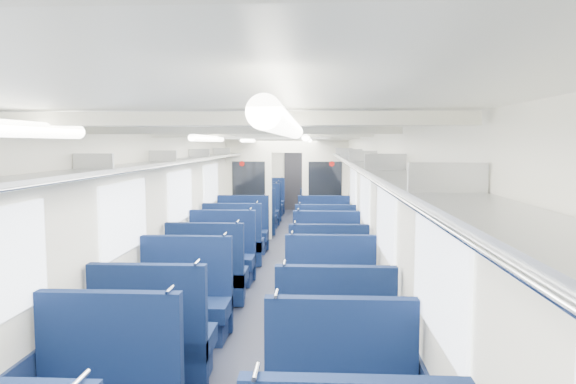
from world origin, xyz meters
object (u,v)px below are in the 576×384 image
object	(u,v)px
end_door	(296,180)
seat_24	(263,208)
seat_13	(328,280)
seat_26	(267,203)
seat_8	(154,344)
seat_27	(321,204)
seat_10	(184,306)
seat_14	(221,260)
seat_11	(330,305)
seat_20	(254,220)
seat_15	(326,262)
seat_19	(324,235)
seat_12	(207,278)
seat_9	(334,347)
bulkhead	(287,186)
seat_17	(325,247)
seat_25	(321,208)
seat_22	(259,213)
seat_18	(242,234)
seat_21	(322,221)
seat_16	(234,245)
seat_23	(322,213)

from	to	relation	value
end_door	seat_24	world-z (taller)	end_door
end_door	seat_13	size ratio (longest dim) A/B	1.70
seat_26	seat_24	bearing A→B (deg)	-90.00
seat_8	seat_27	world-z (taller)	same
seat_10	seat_14	world-z (taller)	same
seat_11	seat_20	distance (m)	6.77
seat_15	seat_27	xyz separation A→B (m)	(0.00, 7.93, 0.00)
seat_15	seat_19	xyz separation A→B (m)	(0.00, 2.43, 0.00)
seat_12	seat_19	size ratio (longest dim) A/B	1.00
seat_9	seat_13	xyz separation A→B (m)	(0.00, 2.33, 0.00)
seat_8	seat_15	xyz separation A→B (m)	(1.66, 3.41, 0.00)
bulkhead	seat_24	world-z (taller)	bulkhead
bulkhead	seat_19	xyz separation A→B (m)	(0.83, -1.43, -0.87)
seat_17	seat_25	size ratio (longest dim) A/B	1.00
seat_22	seat_12	bearing A→B (deg)	-90.00
seat_15	seat_22	xyz separation A→B (m)	(-1.66, 5.61, 0.00)
seat_25	seat_26	distance (m)	2.03
seat_18	seat_11	bearing A→B (deg)	-69.96
seat_18	seat_19	distance (m)	1.66
seat_21	seat_24	size ratio (longest dim) A/B	1.00
seat_17	seat_20	distance (m)	3.66
seat_13	seat_27	xyz separation A→B (m)	(0.00, 9.00, 0.00)
seat_18	seat_16	bearing A→B (deg)	-90.00
seat_18	seat_21	xyz separation A→B (m)	(1.66, 1.99, 0.00)
seat_15	seat_11	bearing A→B (deg)	-90.00
seat_16	seat_17	bearing A→B (deg)	-3.67
seat_15	seat_23	bearing A→B (deg)	90.00
seat_18	seat_21	world-z (taller)	same
seat_15	seat_24	distance (m)	6.89
seat_24	seat_12	bearing A→B (deg)	-90.00
bulkhead	seat_8	distance (m)	7.37
seat_23	seat_14	bearing A→B (deg)	-106.31
seat_15	seat_24	xyz separation A→B (m)	(-1.66, 6.68, 0.00)
seat_9	seat_12	bearing A→B (deg)	125.03
seat_14	seat_15	size ratio (longest dim) A/B	1.00
end_door	seat_10	world-z (taller)	end_door
seat_24	seat_25	distance (m)	1.66
seat_9	seat_14	bearing A→B (deg)	115.80
seat_12	seat_20	size ratio (longest dim) A/B	1.00
seat_9	seat_27	world-z (taller)	same
seat_15	seat_17	bearing A→B (deg)	90.00
seat_21	seat_13	bearing A→B (deg)	-90.00
end_door	seat_18	bearing A→B (deg)	-96.90
seat_9	seat_22	world-z (taller)	same
seat_11	seat_26	xyz separation A→B (m)	(-1.66, 10.08, 0.00)
seat_16	seat_20	world-z (taller)	same
seat_9	end_door	bearing A→B (deg)	93.75
seat_13	seat_17	size ratio (longest dim) A/B	1.00
seat_25	seat_10	bearing A→B (deg)	-100.38
seat_14	seat_23	world-z (taller)	same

